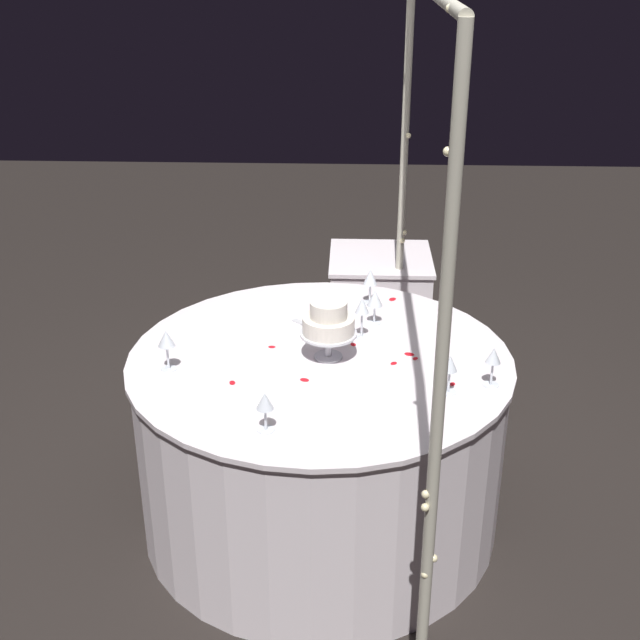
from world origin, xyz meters
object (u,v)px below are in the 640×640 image
Objects in this scene: decorative_arch at (419,209)px; tiered_cake at (328,322)px; wine_glass_0 at (362,308)px; wine_glass_2 at (166,341)px; side_table at (378,325)px; wine_glass_6 at (375,300)px; wine_glass_4 at (265,403)px; wine_glass_5 at (493,358)px; wine_glass_3 at (450,366)px; main_table at (320,440)px; wine_glass_1 at (370,279)px; cake_knife at (322,332)px.

decorative_arch is 0.55m from tiered_cake.
wine_glass_0 is 0.79m from wine_glass_2.
side_table is 5.15× the size of wine_glass_6.
wine_glass_4 is 0.93× the size of wine_glass_5.
wine_glass_4 is at bearing -66.66° from wine_glass_3.
wine_glass_3 is (0.27, 0.47, 0.49)m from main_table.
wine_glass_6 is at bearing 4.13° from wine_glass_1.
wine_glass_2 is (0.13, -0.92, -0.48)m from decorative_arch.
wine_glass_1 is at bearing -161.14° from wine_glass_3.
decorative_arch is 0.57m from wine_glass_3.
wine_glass_3 is at bearing 23.82° from decorative_arch.
cake_knife is (0.10, -0.22, -0.11)m from wine_glass_6.
wine_glass_2 is at bearing -93.49° from wine_glass_5.
tiered_cake is (1.11, -0.23, 0.54)m from side_table.
decorative_arch is at bearing 23.93° from wine_glass_6.
wine_glass_5 is (0.20, 0.28, -0.49)m from decorative_arch.
wine_glass_4 is at bearing -18.77° from wine_glass_1.
wine_glass_1 is at bearing -149.38° from wine_glass_5.
tiered_cake is at bearing 160.09° from wine_glass_4.
wine_glass_0 reaches higher than main_table.
wine_glass_0 is at bearing -131.86° from decorative_arch.
side_table is at bearing 168.15° from tiered_cake.
wine_glass_1 is at bearing 158.86° from main_table.
tiered_cake is 1.66× the size of wine_glass_4.
wine_glass_1 is at bearing 173.65° from wine_glass_0.
wine_glass_5 is 1.01× the size of wine_glass_6.
wine_glass_2 is at bearing -67.45° from wine_glass_0.
wine_glass_4 is at bearing -23.98° from wine_glass_6.
wine_glass_2 is 1.07× the size of wine_glass_6.
main_table is at bearing 163.58° from wine_glass_4.
wine_glass_0 is 1.17× the size of wine_glass_3.
side_table is 1.07m from wine_glass_0.
cake_knife is at bearing -120.49° from decorative_arch.
decorative_arch is 1.48m from side_table.
decorative_arch is at bearing 4.44° from side_table.
side_table is at bearing 176.42° from wine_glass_6.
tiered_cake is at bearing 8.82° from cake_knife.
wine_glass_4 is (0.54, -0.51, -0.50)m from decorative_arch.
wine_glass_5 is (-0.06, 0.16, 0.00)m from wine_glass_3.
cake_knife is at bearing -32.92° from wine_glass_1.
wine_glass_1 reaches higher than main_table.
wine_glass_5 is (0.19, 0.60, -0.04)m from tiered_cake.
wine_glass_6 is at bearing 149.79° from tiered_cake.
wine_glass_5 reaches higher than wine_glass_6.
wine_glass_1 is 0.83m from wine_glass_3.
cake_knife is at bearing -171.18° from tiered_cake.
main_table is at bearing -13.56° from side_table.
wine_glass_6 is at bearing -156.12° from wine_glass_3.
wine_glass_4 is (1.64, -0.42, 0.49)m from side_table.
decorative_arch is 12.10× the size of wine_glass_0.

